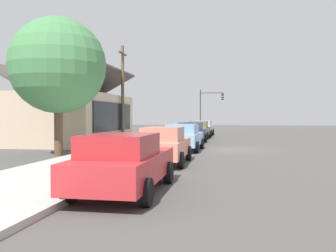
# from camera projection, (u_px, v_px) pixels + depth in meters

# --- Properties ---
(ground_plane) EXTENTS (120.00, 120.00, 0.00)m
(ground_plane) POSITION_uv_depth(u_px,v_px,m) (229.00, 150.00, 21.97)
(ground_plane) COLOR #4C4947
(sidewalk_curb) EXTENTS (60.00, 4.20, 0.16)m
(sidewalk_curb) POSITION_uv_depth(u_px,v_px,m) (140.00, 147.00, 22.98)
(sidewalk_curb) COLOR #B2AFA8
(sidewalk_curb) RESTS_ON ground
(car_cherry) EXTENTS (4.69, 2.10, 1.59)m
(car_cherry) POSITION_uv_depth(u_px,v_px,m) (124.00, 162.00, 9.57)
(car_cherry) COLOR red
(car_cherry) RESTS_ON ground
(car_coral) EXTENTS (4.34, 1.99, 1.59)m
(car_coral) POSITION_uv_depth(u_px,v_px,m) (164.00, 145.00, 15.37)
(car_coral) COLOR #EA8C75
(car_coral) RESTS_ON ground
(car_skyblue) EXTENTS (4.38, 2.16, 1.59)m
(car_skyblue) POSITION_uv_depth(u_px,v_px,m) (183.00, 137.00, 21.25)
(car_skyblue) COLOR #8CB7E0
(car_skyblue) RESTS_ON ground
(car_navy) EXTENTS (4.53, 2.05, 1.59)m
(car_navy) POSITION_uv_depth(u_px,v_px,m) (192.00, 133.00, 26.73)
(car_navy) COLOR navy
(car_navy) RESTS_ON ground
(car_olive) EXTENTS (4.52, 2.08, 1.59)m
(car_olive) POSITION_uv_depth(u_px,v_px,m) (199.00, 130.00, 32.78)
(car_olive) COLOR olive
(car_olive) RESTS_ON ground
(car_silver) EXTENTS (4.62, 2.09, 1.59)m
(car_silver) POSITION_uv_depth(u_px,v_px,m) (203.00, 128.00, 38.04)
(car_silver) COLOR silver
(car_silver) RESTS_ON ground
(storefront_building) EXTENTS (10.68, 7.46, 5.68)m
(storefront_building) POSITION_uv_depth(u_px,v_px,m) (68.00, 117.00, 27.03)
(storefront_building) COLOR #CCB293
(storefront_building) RESTS_ON ground
(shade_tree) EXTENTS (4.93, 4.93, 7.12)m
(shade_tree) POSITION_uv_depth(u_px,v_px,m) (58.00, 66.00, 18.45)
(shade_tree) COLOR brown
(shade_tree) RESTS_ON ground
(traffic_light_main) EXTENTS (0.37, 2.79, 5.20)m
(traffic_light_main) POSITION_uv_depth(u_px,v_px,m) (209.00, 104.00, 42.37)
(traffic_light_main) COLOR #383833
(traffic_light_main) RESTS_ON ground
(utility_pole_wooden) EXTENTS (1.80, 0.24, 7.50)m
(utility_pole_wooden) POSITION_uv_depth(u_px,v_px,m) (123.00, 92.00, 27.81)
(utility_pole_wooden) COLOR brown
(utility_pole_wooden) RESTS_ON ground
(fire_hydrant_red) EXTENTS (0.22, 0.22, 0.71)m
(fire_hydrant_red) POSITION_uv_depth(u_px,v_px,m) (181.00, 134.00, 31.02)
(fire_hydrant_red) COLOR red
(fire_hydrant_red) RESTS_ON sidewalk_curb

